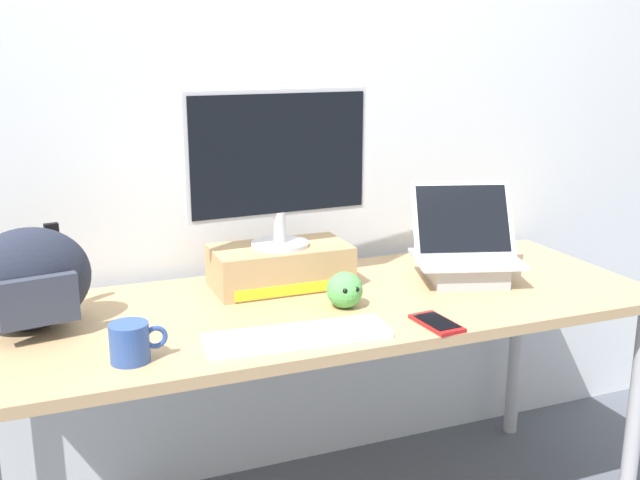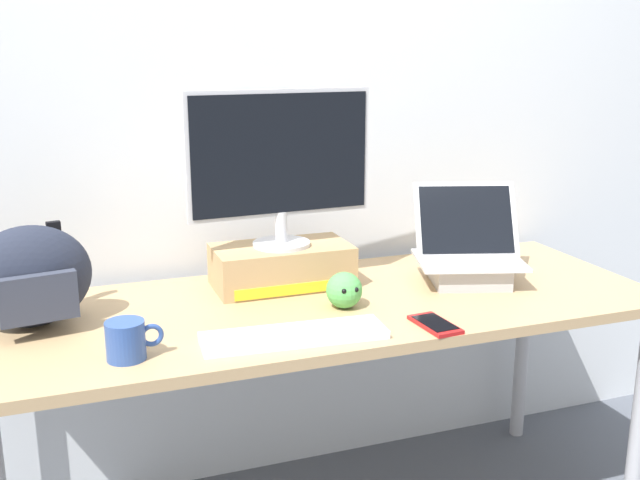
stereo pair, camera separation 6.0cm
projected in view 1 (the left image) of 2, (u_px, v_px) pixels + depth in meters
back_wall at (267, 93)px, 2.37m from camera, size 7.00×0.10×2.60m
desk at (320, 325)px, 2.11m from camera, size 1.95×0.72×0.75m
toner_box_yellow at (280, 266)px, 2.22m from camera, size 0.41×0.22×0.12m
desktop_monitor at (279, 162)px, 2.14m from camera, size 0.56×0.17×0.46m
open_laptop at (465, 261)px, 2.27m from camera, size 0.37×0.33×0.29m
external_keyboard at (297, 335)px, 1.82m from camera, size 0.47×0.16×0.02m
messenger_backpack at (29, 280)px, 1.86m from camera, size 0.33×0.26×0.26m
coffee_mug at (131, 342)px, 1.69m from camera, size 0.13×0.09×0.09m
cell_phone at (437, 323)px, 1.92m from camera, size 0.09×0.16×0.01m
plush_toy at (345, 290)px, 2.04m from camera, size 0.10×0.10×0.10m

